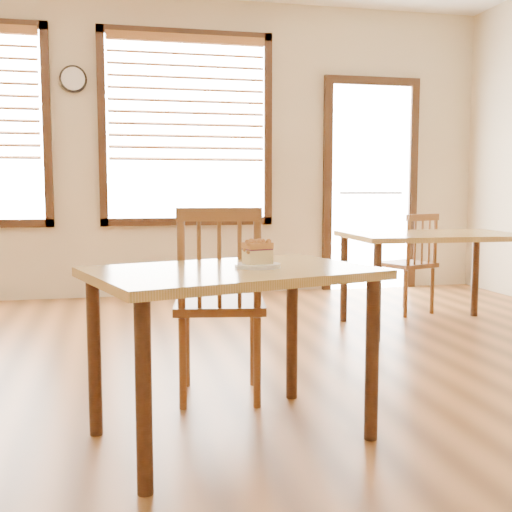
% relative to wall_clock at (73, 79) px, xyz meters
% --- Properties ---
extents(ground, '(8.00, 8.00, 0.00)m').
position_rel_wall_clock_xyz_m(ground, '(0.80, -3.96, -2.15)').
color(ground, '#9A5E2D').
extents(room_shell, '(8.00, 8.00, 8.00)m').
position_rel_wall_clock_xyz_m(room_shell, '(0.80, -3.96, -0.32)').
color(room_shell, beige).
rests_on(room_shell, ground).
extents(window_right, '(1.76, 0.10, 1.96)m').
position_rel_wall_clock_xyz_m(window_right, '(1.10, 0.01, -0.34)').
color(window_right, white).
rests_on(window_right, room_shell).
extents(entry_door, '(1.08, 0.06, 2.29)m').
position_rel_wall_clock_xyz_m(entry_door, '(3.10, 0.02, -0.95)').
color(entry_door, white).
rests_on(entry_door, ground).
extents(wall_clock, '(0.26, 0.05, 0.26)m').
position_rel_wall_clock_xyz_m(wall_clock, '(0.00, 0.00, 0.00)').
color(wall_clock, black).
rests_on(wall_clock, room_shell).
extents(cafe_table_main, '(1.35, 1.09, 0.75)m').
position_rel_wall_clock_xyz_m(cafe_table_main, '(0.83, -3.88, -1.50)').
color(cafe_table_main, '#B99048').
rests_on(cafe_table_main, ground).
extents(cafe_chair_main, '(0.53, 0.53, 1.01)m').
position_rel_wall_clock_xyz_m(cafe_chair_main, '(0.86, -3.36, -1.64)').
color(cafe_chair_main, brown).
rests_on(cafe_chair_main, ground).
extents(cafe_table_second, '(1.35, 0.93, 0.75)m').
position_rel_wall_clock_xyz_m(cafe_table_second, '(2.77, -2.01, -1.49)').
color(cafe_table_second, '#B99048').
rests_on(cafe_table_second, ground).
extents(cafe_chair_second, '(0.51, 0.51, 0.89)m').
position_rel_wall_clock_xyz_m(cafe_chair_second, '(2.87, -1.42, -1.70)').
color(cafe_chair_second, brown).
rests_on(cafe_chair_second, ground).
extents(plate, '(0.20, 0.20, 0.02)m').
position_rel_wall_clock_xyz_m(plate, '(0.94, -3.86, -1.39)').
color(plate, white).
rests_on(plate, cafe_table_main).
extents(cake_slice, '(0.13, 0.11, 0.11)m').
position_rel_wall_clock_xyz_m(cake_slice, '(0.94, -3.86, -1.33)').
color(cake_slice, tan).
rests_on(cake_slice, plate).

